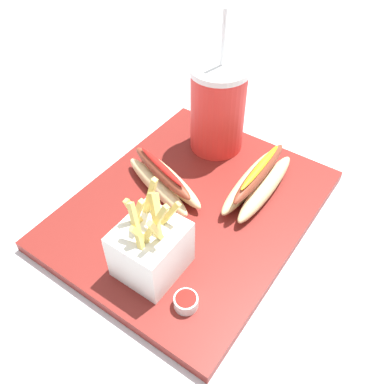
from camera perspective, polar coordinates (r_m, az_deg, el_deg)
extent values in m
cube|color=silver|center=(0.72, 0.00, -3.36)|extent=(2.40, 2.40, 0.02)
cube|color=maroon|center=(0.70, 0.00, -2.29)|extent=(0.44, 0.35, 0.02)
cylinder|color=red|center=(0.77, 3.51, 10.94)|extent=(0.10, 0.10, 0.15)
cylinder|color=white|center=(0.72, 3.80, 16.32)|extent=(0.10, 0.10, 0.01)
cylinder|color=white|center=(0.70, 4.28, 20.00)|extent=(0.01, 0.01, 0.10)
cube|color=white|center=(0.59, -5.59, -7.81)|extent=(0.09, 0.08, 0.08)
cube|color=#E5C660|center=(0.54, -6.50, -6.33)|extent=(0.03, 0.02, 0.06)
cube|color=#E5C660|center=(0.54, -4.97, -3.46)|extent=(0.03, 0.03, 0.06)
cube|color=#E5C660|center=(0.57, -4.64, -3.01)|extent=(0.03, 0.03, 0.05)
cube|color=#E5C660|center=(0.52, -5.32, -4.73)|extent=(0.03, 0.04, 0.08)
cube|color=#E5C660|center=(0.55, -3.31, -3.32)|extent=(0.03, 0.03, 0.05)
cube|color=#E5C660|center=(0.55, -7.51, -2.98)|extent=(0.01, 0.03, 0.06)
cube|color=#E5C660|center=(0.54, -4.60, -5.76)|extent=(0.04, 0.01, 0.08)
cube|color=#E5C660|center=(0.56, -7.52, -3.41)|extent=(0.02, 0.03, 0.07)
cube|color=#E5C660|center=(0.53, -7.38, -5.57)|extent=(0.03, 0.04, 0.08)
cube|color=#E5C660|center=(0.56, -5.83, -0.93)|extent=(0.01, 0.03, 0.08)
ellipsoid|color=#E5C689|center=(0.72, -2.97, 1.75)|extent=(0.08, 0.17, 0.03)
ellipsoid|color=#E5C689|center=(0.71, -4.75, 0.85)|extent=(0.08, 0.17, 0.03)
ellipsoid|color=brown|center=(0.69, -3.96, 2.85)|extent=(0.07, 0.15, 0.02)
ellipsoid|color=red|center=(0.69, -4.01, 3.64)|extent=(0.05, 0.12, 0.01)
ellipsoid|color=#E5C689|center=(0.71, 9.96, 0.59)|extent=(0.18, 0.03, 0.03)
ellipsoid|color=#E5C689|center=(0.72, 7.87, 1.51)|extent=(0.18, 0.03, 0.03)
ellipsoid|color=brown|center=(0.70, 9.16, 2.65)|extent=(0.17, 0.03, 0.02)
ellipsoid|color=gold|center=(0.69, 9.28, 3.44)|extent=(0.13, 0.02, 0.01)
cylinder|color=white|center=(0.58, -0.83, -14.71)|extent=(0.03, 0.03, 0.02)
cylinder|color=#B2140F|center=(0.57, -0.83, -14.37)|extent=(0.03, 0.03, 0.01)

